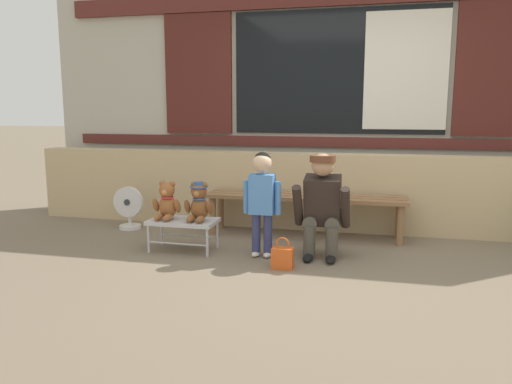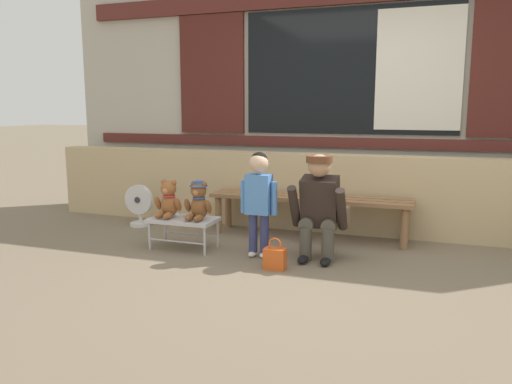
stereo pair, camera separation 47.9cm
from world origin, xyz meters
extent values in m
plane|color=#756651|center=(0.00, 0.00, 0.00)|extent=(60.00, 60.00, 0.00)
cube|color=tan|center=(0.00, 1.43, 0.42)|extent=(7.04, 0.25, 0.85)
cube|color=#B7B2A3|center=(0.00, 1.95, 1.63)|extent=(7.19, 0.20, 3.27)
cube|color=#56231E|center=(0.00, 1.83, 0.95)|extent=(6.61, 0.04, 0.12)
cube|color=black|center=(0.00, 1.84, 1.75)|extent=(2.40, 0.03, 1.40)
cube|color=silver|center=(0.75, 1.82, 1.75)|extent=(0.90, 0.02, 1.29)
cube|color=#4C1E19|center=(-1.68, 1.83, 1.75)|extent=(0.84, 0.05, 1.43)
cube|color=#4C1E19|center=(1.68, 1.83, 1.75)|extent=(0.84, 0.05, 1.43)
cube|color=#8E6642|center=(-0.25, 0.92, 0.42)|extent=(2.10, 0.11, 0.04)
cube|color=#8E6642|center=(-0.25, 1.06, 0.42)|extent=(2.10, 0.11, 0.04)
cube|color=#8E6642|center=(-0.25, 1.20, 0.42)|extent=(2.10, 0.11, 0.04)
cylinder|color=#8E6642|center=(-1.22, 0.92, 0.20)|extent=(0.07, 0.07, 0.40)
cylinder|color=#8E6642|center=(-1.22, 1.20, 0.20)|extent=(0.07, 0.07, 0.40)
cylinder|color=#8E6642|center=(0.72, 0.92, 0.20)|extent=(0.07, 0.07, 0.40)
cylinder|color=#8E6642|center=(0.72, 1.20, 0.20)|extent=(0.07, 0.07, 0.40)
cube|color=#BCBCC1|center=(-1.29, 0.25, 0.28)|extent=(0.64, 0.36, 0.04)
cylinder|color=#BCBCC1|center=(-1.58, 0.10, 0.13)|extent=(0.02, 0.02, 0.26)
cylinder|color=#BCBCC1|center=(-1.58, 0.40, 0.13)|extent=(0.02, 0.02, 0.26)
cylinder|color=#BCBCC1|center=(-1.00, 0.10, 0.13)|extent=(0.02, 0.02, 0.26)
cylinder|color=#BCBCC1|center=(-1.00, 0.40, 0.13)|extent=(0.02, 0.02, 0.26)
cylinder|color=#BCBCC1|center=(-1.29, 0.10, 0.10)|extent=(0.58, 0.02, 0.02)
cylinder|color=#BCBCC1|center=(-1.29, 0.40, 0.10)|extent=(0.58, 0.02, 0.02)
ellipsoid|color=#93562D|center=(-1.45, 0.27, 0.41)|extent=(0.17, 0.14, 0.22)
sphere|color=#93562D|center=(-1.45, 0.26, 0.58)|extent=(0.15, 0.15, 0.15)
sphere|color=#C87B48|center=(-1.45, 0.21, 0.56)|extent=(0.06, 0.06, 0.06)
sphere|color=#93562D|center=(-1.50, 0.27, 0.63)|extent=(0.06, 0.06, 0.06)
ellipsoid|color=#93562D|center=(-1.56, 0.24, 0.43)|extent=(0.06, 0.11, 0.16)
ellipsoid|color=#93562D|center=(-1.49, 0.15, 0.33)|extent=(0.06, 0.15, 0.06)
sphere|color=#93562D|center=(-1.39, 0.27, 0.63)|extent=(0.06, 0.06, 0.06)
ellipsoid|color=#93562D|center=(-1.34, 0.24, 0.43)|extent=(0.06, 0.11, 0.16)
ellipsoid|color=#93562D|center=(-1.40, 0.15, 0.33)|extent=(0.06, 0.15, 0.06)
torus|color=red|center=(-1.45, 0.26, 0.51)|extent=(0.13, 0.13, 0.02)
ellipsoid|color=brown|center=(-1.13, 0.27, 0.41)|extent=(0.17, 0.14, 0.22)
sphere|color=brown|center=(-1.13, 0.26, 0.58)|extent=(0.15, 0.15, 0.15)
sphere|color=#AE6E42|center=(-1.13, 0.21, 0.56)|extent=(0.06, 0.06, 0.06)
sphere|color=brown|center=(-1.18, 0.27, 0.63)|extent=(0.06, 0.06, 0.06)
ellipsoid|color=brown|center=(-1.24, 0.24, 0.43)|extent=(0.06, 0.11, 0.16)
ellipsoid|color=brown|center=(-1.17, 0.15, 0.33)|extent=(0.06, 0.15, 0.06)
sphere|color=brown|center=(-1.07, 0.27, 0.63)|extent=(0.06, 0.06, 0.06)
ellipsoid|color=brown|center=(-1.02, 0.24, 0.43)|extent=(0.06, 0.11, 0.16)
ellipsoid|color=brown|center=(-1.08, 0.15, 0.33)|extent=(0.06, 0.15, 0.06)
torus|color=#335699|center=(-1.13, 0.26, 0.51)|extent=(0.13, 0.13, 0.02)
cylinder|color=#335699|center=(-1.13, 0.26, 0.62)|extent=(0.17, 0.17, 0.01)
cylinder|color=#335699|center=(-1.13, 0.26, 0.64)|extent=(0.10, 0.10, 0.04)
cylinder|color=navy|center=(-0.57, 0.23, 0.22)|extent=(0.08, 0.08, 0.36)
ellipsoid|color=silver|center=(-0.57, 0.21, 0.03)|extent=(0.07, 0.12, 0.05)
cylinder|color=navy|center=(-0.46, 0.23, 0.22)|extent=(0.08, 0.08, 0.36)
ellipsoid|color=silver|center=(-0.46, 0.21, 0.03)|extent=(0.07, 0.12, 0.05)
cube|color=#4C84CC|center=(-0.51, 0.23, 0.58)|extent=(0.22, 0.15, 0.36)
cylinder|color=#4C84CC|center=(-0.66, 0.23, 0.55)|extent=(0.06, 0.06, 0.30)
cylinder|color=#4C84CC|center=(-0.37, 0.23, 0.55)|extent=(0.06, 0.06, 0.30)
sphere|color=#DBB28E|center=(-0.51, 0.23, 0.86)|extent=(0.17, 0.17, 0.17)
sphere|color=black|center=(-0.51, 0.24, 0.88)|extent=(0.16, 0.16, 0.16)
cylinder|color=#4C473D|center=(-0.09, 0.27, 0.15)|extent=(0.11, 0.11, 0.30)
cylinder|color=#4C473D|center=(-0.09, 0.41, 0.32)|extent=(0.13, 0.32, 0.13)
ellipsoid|color=black|center=(-0.09, 0.19, 0.03)|extent=(0.09, 0.20, 0.06)
cylinder|color=#4C473D|center=(0.11, 0.27, 0.15)|extent=(0.11, 0.11, 0.30)
cylinder|color=#4C473D|center=(0.11, 0.41, 0.32)|extent=(0.13, 0.32, 0.13)
ellipsoid|color=black|center=(0.11, 0.19, 0.03)|extent=(0.09, 0.20, 0.06)
cube|color=#2D231E|center=(0.01, 0.38, 0.52)|extent=(0.32, 0.30, 0.47)
cylinder|color=#2D231E|center=(-0.20, 0.28, 0.48)|extent=(0.08, 0.28, 0.40)
cylinder|color=#2D231E|center=(0.22, 0.28, 0.48)|extent=(0.08, 0.28, 0.40)
sphere|color=tan|center=(0.01, 0.31, 0.85)|extent=(0.20, 0.20, 0.20)
cylinder|color=brown|center=(0.01, 0.31, 0.91)|extent=(0.23, 0.23, 0.06)
cube|color=brown|center=(0.20, 0.47, 0.38)|extent=(0.10, 0.22, 0.16)
cube|color=#DB561E|center=(-0.27, -0.07, 0.09)|extent=(0.18, 0.11, 0.18)
torus|color=#DB561E|center=(-0.27, -0.07, 0.22)|extent=(0.11, 0.01, 0.11)
cylinder|color=silver|center=(-2.20, 0.94, 0.02)|extent=(0.24, 0.24, 0.04)
cylinder|color=silver|center=(-2.20, 0.94, 0.09)|extent=(0.04, 0.04, 0.10)
cylinder|color=silver|center=(-2.20, 0.92, 0.31)|extent=(0.34, 0.06, 0.34)
cylinder|color=#333338|center=(-2.20, 0.92, 0.31)|extent=(0.07, 0.08, 0.07)
camera|label=1|loc=(0.48, -4.09, 1.34)|focal=35.21mm
camera|label=2|loc=(0.94, -3.96, 1.34)|focal=35.21mm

